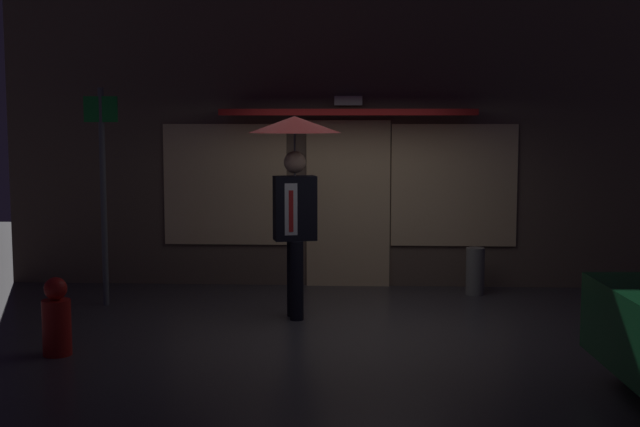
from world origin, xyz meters
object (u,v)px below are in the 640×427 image
sidewalk_bollard (475,271)px  person_with_umbrella (295,167)px  street_sign_post (103,184)px  fire_hydrant (57,319)px

sidewalk_bollard → person_with_umbrella: bearing=-147.1°
street_sign_post → fire_hydrant: 2.46m
sidewalk_bollard → fire_hydrant: size_ratio=0.80×
street_sign_post → fire_hydrant: (0.19, -2.18, -1.11)m
street_sign_post → sidewalk_bollard: street_sign_post is taller
person_with_umbrella → fire_hydrant: (-2.12, -1.63, -1.35)m
person_with_umbrella → sidewalk_bollard: size_ratio=3.75×
person_with_umbrella → sidewalk_bollard: 2.95m
street_sign_post → fire_hydrant: bearing=-85.1°
person_with_umbrella → sidewalk_bollard: person_with_umbrella is taller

